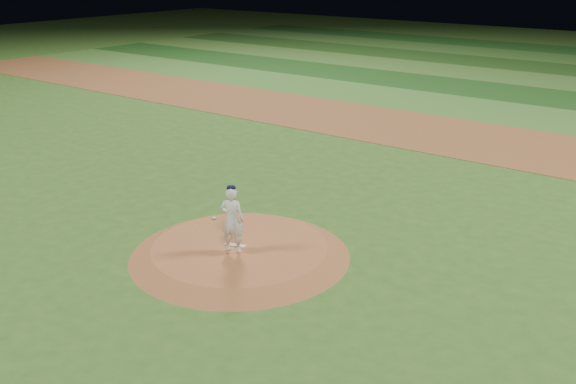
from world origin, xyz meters
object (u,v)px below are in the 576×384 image
(pitching_rubber, at_px, (235,245))
(rosin_bag, at_px, (214,218))
(pitcher_on_mound, at_px, (232,219))
(pitchers_mound, at_px, (240,251))

(pitching_rubber, distance_m, rosin_bag, 1.89)
(pitching_rubber, bearing_deg, pitcher_on_mound, -75.82)
(pitchers_mound, height_order, pitcher_on_mound, pitcher_on_mound)
(pitching_rubber, bearing_deg, pitchers_mound, 10.51)
(pitchers_mound, distance_m, rosin_bag, 1.96)
(pitching_rubber, xyz_separation_m, pitcher_on_mound, (0.17, -0.28, 0.83))
(pitchers_mound, height_order, rosin_bag, rosin_bag)
(pitchers_mound, bearing_deg, pitcher_on_mound, -77.55)
(pitchers_mound, xyz_separation_m, pitcher_on_mound, (0.07, -0.33, 0.97))
(pitchers_mound, bearing_deg, rosin_bag, 152.32)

